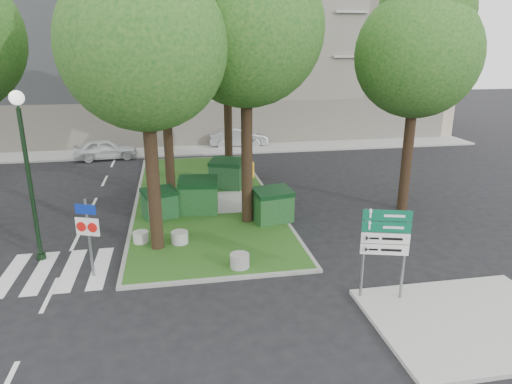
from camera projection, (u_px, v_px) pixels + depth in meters
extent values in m
plane|color=black|center=(207.00, 281.00, 13.88)|extent=(120.00, 120.00, 0.00)
cube|color=#284C15|center=(204.00, 197.00, 21.45)|extent=(6.00, 16.00, 0.12)
cube|color=gray|center=(204.00, 198.00, 21.46)|extent=(6.30, 16.30, 0.10)
cube|color=#999993|center=(471.00, 322.00, 11.70)|extent=(5.00, 4.00, 0.12)
cube|color=#999993|center=(185.00, 151.00, 31.21)|extent=(42.00, 3.00, 0.12)
cube|color=silver|center=(86.00, 269.00, 14.64)|extent=(5.00, 3.00, 0.01)
cube|color=#BCAA8D|center=(177.00, 32.00, 35.86)|extent=(41.00, 12.00, 16.00)
cylinder|color=black|center=(152.00, 165.00, 15.04)|extent=(0.44, 0.44, 6.16)
sphere|color=#134A15|center=(144.00, 46.00, 13.91)|extent=(5.20, 5.20, 5.20)
cylinder|color=black|center=(247.00, 141.00, 17.43)|extent=(0.44, 0.44, 6.72)
sphere|color=#134A15|center=(246.00, 28.00, 16.21)|extent=(5.60, 5.60, 5.60)
cylinder|color=black|center=(168.00, 134.00, 21.27)|extent=(0.44, 0.44, 5.88)
sphere|color=#134A15|center=(163.00, 54.00, 20.19)|extent=(4.80, 4.80, 4.80)
sphere|color=#134A15|center=(168.00, 14.00, 19.92)|extent=(3.60, 3.60, 3.60)
cylinder|color=black|center=(228.00, 112.00, 24.46)|extent=(0.44, 0.44, 7.00)
sphere|color=#134A15|center=(226.00, 28.00, 23.18)|extent=(5.80, 5.80, 5.80)
cylinder|color=black|center=(408.00, 143.00, 19.23)|extent=(0.44, 0.44, 5.88)
sphere|color=#134A15|center=(417.00, 55.00, 18.16)|extent=(5.00, 5.00, 5.00)
sphere|color=#134A15|center=(426.00, 10.00, 17.89)|extent=(3.75, 3.75, 3.75)
cube|color=#113E19|center=(160.00, 206.00, 18.62)|extent=(1.52, 1.28, 1.02)
cube|color=black|center=(159.00, 192.00, 18.44)|extent=(1.59, 1.35, 0.29)
cube|color=#124017|center=(199.00, 198.00, 19.18)|extent=(1.70, 1.26, 1.24)
cube|color=black|center=(198.00, 182.00, 18.96)|extent=(1.77, 1.35, 0.36)
cube|color=#0F3515|center=(227.00, 176.00, 22.56)|extent=(1.84, 1.57, 1.22)
cube|color=black|center=(227.00, 162.00, 22.35)|extent=(1.92, 1.66, 0.35)
cube|color=#134016|center=(273.00, 208.00, 18.20)|extent=(1.61, 1.25, 1.13)
cube|color=black|center=(273.00, 192.00, 18.00)|extent=(1.67, 1.33, 0.33)
cylinder|color=#AEAEA9|center=(141.00, 237.00, 16.30)|extent=(0.55, 0.55, 0.39)
cylinder|color=gray|center=(240.00, 261.00, 14.44)|extent=(0.62, 0.62, 0.44)
cylinder|color=#9E9E99|center=(180.00, 237.00, 16.23)|extent=(0.60, 0.60, 0.43)
cylinder|color=yellow|center=(250.00, 170.00, 24.49)|extent=(0.46, 0.46, 0.80)
cylinder|color=black|center=(31.00, 187.00, 14.55)|extent=(0.14, 0.14, 5.04)
cylinder|color=black|center=(41.00, 256.00, 15.28)|extent=(0.30, 0.30, 0.20)
sphere|color=white|center=(17.00, 98.00, 13.70)|extent=(0.44, 0.44, 0.44)
cylinder|color=slate|center=(89.00, 239.00, 13.78)|extent=(0.10, 0.10, 2.52)
cube|color=navy|center=(86.00, 209.00, 13.49)|extent=(0.62, 0.28, 0.30)
cube|color=white|center=(88.00, 226.00, 13.66)|extent=(0.72, 0.32, 0.55)
cylinder|color=red|center=(82.00, 227.00, 13.63)|extent=(0.29, 0.14, 0.30)
cylinder|color=red|center=(94.00, 226.00, 13.69)|extent=(0.29, 0.14, 0.30)
cylinder|color=slate|center=(363.00, 254.00, 12.44)|extent=(0.10, 0.10, 2.58)
cylinder|color=slate|center=(404.00, 255.00, 12.34)|extent=(0.10, 0.10, 2.58)
cube|color=#0B5A3C|center=(387.00, 215.00, 12.05)|extent=(1.25, 0.39, 0.30)
cube|color=#0B5A3C|center=(386.00, 227.00, 12.14)|extent=(1.25, 0.39, 0.30)
cube|color=white|center=(385.00, 238.00, 12.24)|extent=(1.25, 0.39, 0.30)
cube|color=white|center=(384.00, 249.00, 12.34)|extent=(1.25, 0.39, 0.30)
imported|color=silver|center=(106.00, 149.00, 28.91)|extent=(4.03, 2.03, 1.32)
imported|color=#9D9FA5|center=(239.00, 137.00, 32.63)|extent=(4.19, 1.64, 1.36)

